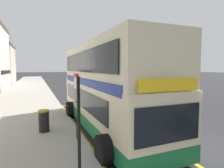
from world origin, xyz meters
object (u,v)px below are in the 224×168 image
object	(u,v)px
bus_stop_sign	(78,119)
litter_bin	(44,121)
double_decker_bus	(105,89)
parked_car_maroon_ahead	(91,79)

from	to	relation	value
bus_stop_sign	litter_bin	world-z (taller)	bus_stop_sign
double_decker_bus	litter_bin	size ratio (longest dim) A/B	9.74
bus_stop_sign	double_decker_bus	bearing A→B (deg)	60.98
parked_car_maroon_ahead	litter_bin	bearing A→B (deg)	-109.37
double_decker_bus	bus_stop_sign	bearing A→B (deg)	-119.02
parked_car_maroon_ahead	litter_bin	xyz separation A→B (m)	(-10.64, -28.75, -0.13)
litter_bin	double_decker_bus	bearing A→B (deg)	-1.61
double_decker_bus	parked_car_maroon_ahead	world-z (taller)	double_decker_bus
double_decker_bus	bus_stop_sign	xyz separation A→B (m)	(-2.41, -4.34, -0.25)
double_decker_bus	litter_bin	world-z (taller)	double_decker_bus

